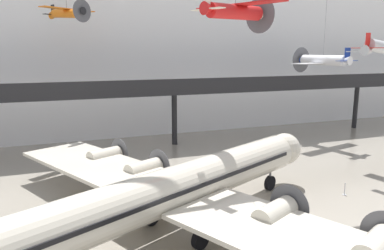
# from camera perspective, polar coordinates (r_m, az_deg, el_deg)

# --- Properties ---
(ground_plane) EXTENTS (260.00, 260.00, 0.00)m
(ground_plane) POSITION_cam_1_polar(r_m,az_deg,el_deg) (28.85, 12.94, -13.83)
(ground_plane) COLOR gray
(hangar_back_wall) EXTENTS (140.00, 3.00, 29.14)m
(hangar_back_wall) POSITION_cam_1_polar(r_m,az_deg,el_deg) (55.45, -5.37, 13.74)
(hangar_back_wall) COLOR white
(hangar_back_wall) RESTS_ON ground
(mezzanine_walkway) EXTENTS (110.00, 3.20, 8.76)m
(mezzanine_walkway) POSITION_cam_1_polar(r_m,az_deg,el_deg) (47.32, -2.36, 5.21)
(mezzanine_walkway) COLOR black
(mezzanine_walkway) RESTS_ON ground
(airliner_silver_main) EXTENTS (29.51, 34.87, 8.89)m
(airliner_silver_main) POSITION_cam_1_polar(r_m,az_deg,el_deg) (24.34, -3.44, -10.09)
(airliner_silver_main) COLOR beige
(airliner_silver_main) RESTS_ON ground
(suspended_plane_orange_highwing) EXTENTS (6.29, 5.82, 8.12)m
(suspended_plane_orange_highwing) POSITION_cam_1_polar(r_m,az_deg,el_deg) (46.59, -18.51, 15.89)
(suspended_plane_orange_highwing) COLOR orange
(suspended_plane_white_twin) EXTENTS (9.73, 8.07, 13.86)m
(suspended_plane_white_twin) POSITION_cam_1_polar(r_m,az_deg,el_deg) (52.47, 19.33, 9.27)
(suspended_plane_white_twin) COLOR silver
(suspended_plane_red_highwing) EXTENTS (6.74, 7.83, 9.78)m
(suspended_plane_red_highwing) POSITION_cam_1_polar(r_m,az_deg,el_deg) (29.09, 6.63, 16.86)
(suspended_plane_red_highwing) COLOR red
(stanchion_barrier) EXTENTS (0.36, 0.36, 1.08)m
(stanchion_barrier) POSITION_cam_1_polar(r_m,az_deg,el_deg) (34.92, 22.22, -9.32)
(stanchion_barrier) COLOR #B2B5BA
(stanchion_barrier) RESTS_ON ground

